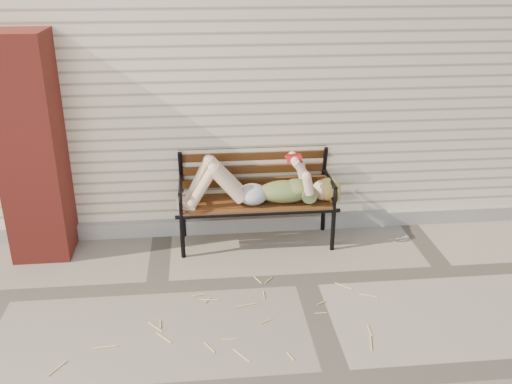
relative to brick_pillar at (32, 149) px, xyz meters
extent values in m
plane|color=gray|center=(2.30, -0.75, -1.00)|extent=(80.00, 80.00, 0.00)
cube|color=beige|center=(2.30, 2.25, 0.50)|extent=(8.00, 4.00, 3.00)
cube|color=gray|center=(2.30, 0.22, -0.93)|extent=(8.00, 0.10, 0.15)
cube|color=maroon|center=(0.00, 0.00, 0.00)|extent=(0.50, 0.50, 2.00)
cylinder|color=black|center=(1.26, -0.25, -0.79)|extent=(0.04, 0.04, 0.42)
cylinder|color=black|center=(1.26, 0.17, -0.79)|extent=(0.04, 0.04, 0.42)
cylinder|color=black|center=(2.65, -0.25, -0.79)|extent=(0.04, 0.04, 0.42)
cylinder|color=black|center=(2.65, 0.17, -0.79)|extent=(0.04, 0.04, 0.42)
cube|color=brown|center=(1.96, -0.04, -0.58)|extent=(1.42, 0.46, 0.03)
cylinder|color=black|center=(1.96, -0.25, -0.60)|extent=(1.49, 0.04, 0.04)
cylinder|color=black|center=(1.96, 0.17, -0.60)|extent=(1.49, 0.04, 0.04)
torus|color=black|center=(1.96, 0.27, -0.11)|extent=(0.26, 0.03, 0.26)
ellipsoid|color=#092C41|center=(2.22, -0.07, -0.47)|extent=(0.50, 0.29, 0.20)
ellipsoid|color=#092C41|center=(2.33, -0.07, -0.43)|extent=(0.24, 0.28, 0.15)
ellipsoid|color=#ABABB0|center=(1.92, -0.07, -0.48)|extent=(0.28, 0.32, 0.18)
sphere|color=beige|center=(2.58, -0.07, -0.47)|extent=(0.21, 0.21, 0.21)
ellipsoid|color=#EED059|center=(2.63, -0.07, -0.46)|extent=(0.23, 0.24, 0.21)
cube|color=#A11214|center=(2.29, -0.07, -0.11)|extent=(0.13, 0.02, 0.02)
cube|color=silver|center=(2.29, -0.11, -0.14)|extent=(0.13, 0.08, 0.05)
cube|color=silver|center=(2.29, -0.03, -0.14)|extent=(0.13, 0.08, 0.05)
cube|color=#A11214|center=(2.29, -0.11, -0.13)|extent=(0.14, 0.09, 0.05)
cube|color=#A11214|center=(2.29, -0.03, -0.13)|extent=(0.14, 0.09, 0.05)
cylinder|color=#E9D271|center=(2.93, -0.62, -0.99)|extent=(0.14, 0.12, 0.01)
cylinder|color=#E9D271|center=(1.84, -1.17, -0.99)|extent=(0.17, 0.06, 0.01)
cylinder|color=#E9D271|center=(1.82, -1.47, -0.99)|extent=(0.09, 0.16, 0.01)
cylinder|color=#E9D271|center=(0.23, -1.52, -0.99)|extent=(0.03, 0.13, 0.01)
cylinder|color=#E9D271|center=(1.58, -1.60, -0.99)|extent=(0.15, 0.07, 0.01)
cylinder|color=#E9D271|center=(0.38, -0.84, -0.99)|extent=(0.10, 0.13, 0.01)
cylinder|color=#E9D271|center=(3.21, -1.78, -0.99)|extent=(0.10, 0.05, 0.01)
cylinder|color=#E9D271|center=(2.18, -1.85, -0.99)|extent=(0.08, 0.13, 0.01)
cylinder|color=#E9D271|center=(1.89, -1.66, -0.99)|extent=(0.02, 0.10, 0.01)
cylinder|color=#E9D271|center=(2.27, -1.01, -0.99)|extent=(0.01, 0.09, 0.01)
cylinder|color=#E9D271|center=(1.15, -1.59, -0.99)|extent=(0.08, 0.11, 0.01)
cylinder|color=#E9D271|center=(1.16, -1.69, -0.99)|extent=(0.12, 0.14, 0.01)
cylinder|color=#E9D271|center=(0.80, -1.01, -0.99)|extent=(0.11, 0.13, 0.01)
cylinder|color=#E9D271|center=(1.64, -1.29, -0.99)|extent=(0.10, 0.12, 0.01)
cylinder|color=#E9D271|center=(1.38, -1.29, -0.99)|extent=(0.03, 0.17, 0.01)
cylinder|color=#E9D271|center=(1.78, -0.68, -0.99)|extent=(0.08, 0.05, 0.01)
cylinder|color=#E9D271|center=(1.49, -1.14, -0.99)|extent=(0.04, 0.10, 0.01)
camera|label=1|loc=(1.46, -4.87, 1.58)|focal=40.00mm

